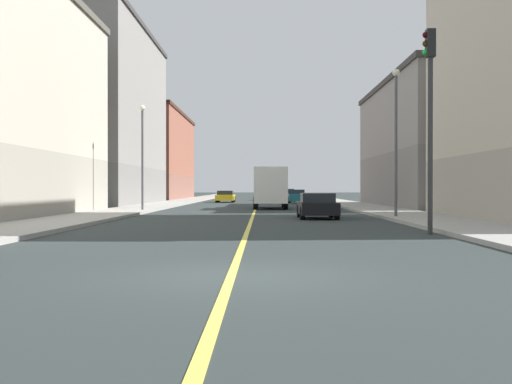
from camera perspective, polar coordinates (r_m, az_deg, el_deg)
name	(u,v)px	position (r m, az deg, el deg)	size (l,w,h in m)	color
ground_plane	(231,276)	(10.86, -2.26, -7.63)	(400.00, 400.00, 0.00)	#2A3131
sidewalk_left	(343,203)	(60.24, 7.91, -1.00)	(3.60, 168.00, 0.15)	#9E9B93
sidewalk_right	(172,203)	(60.39, -7.64, -0.99)	(3.60, 168.00, 0.15)	#9E9B93
lane_center_stripe	(257,204)	(59.77, 0.12, -1.07)	(0.16, 154.00, 0.01)	#E5D14C
building_left_mid	(435,144)	(51.51, 15.95, 4.18)	(8.59, 22.90, 9.87)	slate
building_right_midblock	(101,117)	(58.80, -13.88, 6.65)	(8.59, 22.71, 15.89)	slate
building_right_distant	(152,156)	(84.04, -9.41, 3.22)	(8.59, 25.70, 11.36)	brown
traffic_light_left_near	(430,103)	(21.25, 15.50, 7.76)	(0.40, 0.32, 6.64)	#2D2D2D
street_lamp_left_near	(396,127)	(31.16, 12.58, 5.78)	(0.36, 0.36, 7.10)	#4C4C51
street_lamp_right_near	(142,146)	(39.72, -10.27, 4.16)	(0.36, 0.36, 6.51)	#4C4C51
car_red	(266,195)	(76.48, 0.93, -0.31)	(1.88, 4.52, 1.25)	red
car_black	(317,206)	(31.13, 5.59, -1.27)	(1.88, 3.95, 1.26)	black
car_yellow	(225,197)	(65.82, -2.79, -0.41)	(1.92, 4.49, 1.23)	gold
car_teal	(296,196)	(62.87, 3.64, -0.40)	(1.91, 4.51, 1.35)	#196670
car_white	(286,195)	(69.09, 2.78, -0.32)	(1.92, 4.49, 1.42)	white
box_truck	(270,187)	(45.75, 1.31, 0.47)	(2.41, 7.17, 2.96)	navy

